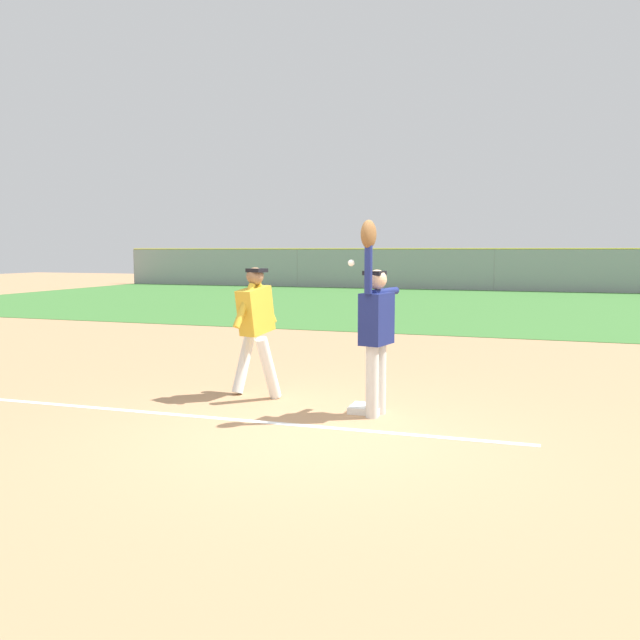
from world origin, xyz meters
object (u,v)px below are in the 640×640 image
fielder (376,321)px  baseball (351,263)px  parked_car_green (476,274)px  parked_car_black (606,275)px  parked_car_white (263,271)px  runner (256,322)px  parked_car_blue (365,272)px  first_base (366,409)px

fielder → baseball: (-0.22, -0.26, 0.68)m
parked_car_green → parked_car_black: same height
baseball → parked_car_black: 29.17m
parked_car_green → fielder: bearing=-92.2°
parked_car_white → parked_car_green: (12.55, -0.75, 0.00)m
fielder → runner: 1.82m
parked_car_white → parked_car_blue: (6.38, -0.40, 0.00)m
runner → first_base: bearing=3.6°
baseball → parked_car_green: size_ratio=0.02×
runner → parked_car_blue: size_ratio=0.38×
first_base → parked_car_green: 27.86m
fielder → parked_car_white: fielder is taller
first_base → parked_car_white: bearing=116.0°
parked_car_blue → fielder: bearing=-77.1°
parked_car_blue → first_base: bearing=-77.3°
baseball → parked_car_green: bearing=92.6°
first_base → parked_car_black: bearing=80.1°
baseball → parked_car_green: baseball is taller
fielder → runner: bearing=-3.6°
baseball → parked_car_white: (-13.84, 28.99, -1.13)m
parked_car_white → baseball: bearing=-66.4°
first_base → parked_car_green: bearing=92.8°
first_base → parked_car_black: 28.74m
first_base → parked_car_blue: 29.17m
parked_car_white → parked_car_blue: 6.39m
parked_car_black → parked_car_white: bearing=-174.9°
parked_car_blue → parked_car_black: (12.48, 0.13, 0.00)m
parked_car_green → runner: bearing=-95.8°
parked_car_blue → parked_car_green: same height
baseball → parked_car_black: bearing=80.1°
first_base → parked_car_white: (-13.92, 28.58, 0.63)m
fielder → parked_car_blue: bearing=-62.6°
runner → parked_car_green: (0.24, 27.48, -0.32)m
runner → parked_car_green: runner is taller
baseball → parked_car_blue: size_ratio=0.02×
parked_car_blue → parked_car_black: size_ratio=0.98×
parked_car_blue → parked_car_green: size_ratio=0.98×
first_base → parked_car_green: parked_car_green is taller
parked_car_white → parked_car_green: bearing=-5.3°
fielder → parked_car_green: (-1.51, 27.97, -0.45)m
parked_car_black → fielder: bearing=-93.7°
runner → parked_car_black: bearing=92.5°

